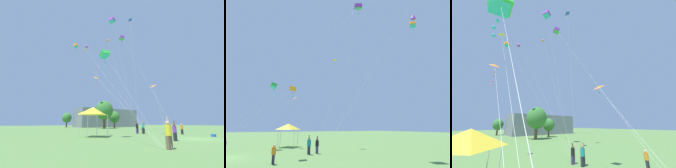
% 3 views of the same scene
% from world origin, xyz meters
% --- Properties ---
extents(ground_plane, '(220.00, 220.00, 0.00)m').
position_xyz_m(ground_plane, '(0.00, 0.00, 0.00)').
color(ground_plane, '#5B8442').
extents(distant_building, '(27.11, 9.38, 7.45)m').
position_xyz_m(distant_building, '(19.59, 48.03, 3.73)').
color(distant_building, slate).
rests_on(distant_building, ground).
extents(tree_far_centre, '(3.76, 3.38, 5.67)m').
position_xyz_m(tree_far_centre, '(14.68, 35.26, 3.67)').
color(tree_far_centre, brown).
rests_on(tree_far_centre, ground).
extents(tree_far_left, '(3.85, 3.47, 5.81)m').
position_xyz_m(tree_far_left, '(3.83, 53.78, 3.75)').
color(tree_far_left, brown).
rests_on(tree_far_left, ground).
extents(tree_near_right, '(5.66, 5.09, 8.53)m').
position_xyz_m(tree_near_right, '(8.44, 31.95, 5.51)').
color(tree_near_right, brown).
rests_on(tree_near_right, ground).
extents(festival_tent, '(2.86, 2.86, 3.50)m').
position_xyz_m(festival_tent, '(-7.98, 7.90, 3.03)').
color(festival_tent, '#B7B7BC').
rests_on(festival_tent, ground).
extents(cooler_box, '(0.55, 0.37, 0.30)m').
position_xyz_m(cooler_box, '(4.33, 0.03, 0.15)').
color(cooler_box, blue).
rests_on(cooler_box, ground).
extents(person_orange_shirt, '(0.36, 0.36, 1.53)m').
position_xyz_m(person_orange_shirt, '(5.01, 4.45, 0.83)').
color(person_orange_shirt, '#282833').
rests_on(person_orange_shirt, ground).
extents(person_teal_shirt, '(0.43, 0.43, 2.10)m').
position_xyz_m(person_teal_shirt, '(1.24, 8.60, 1.02)').
color(person_teal_shirt, '#282833').
rests_on(person_teal_shirt, ground).
extents(person_yellow_shirt, '(0.41, 0.41, 2.01)m').
position_xyz_m(person_yellow_shirt, '(-7.99, -2.52, 0.97)').
color(person_yellow_shirt, brown).
rests_on(person_yellow_shirt, ground).
extents(person_black_shirt, '(0.40, 0.40, 1.93)m').
position_xyz_m(person_black_shirt, '(0.95, 9.66, 0.93)').
color(person_black_shirt, '#473860').
rests_on(person_black_shirt, ground).
extents(person_purple_shirt, '(0.37, 0.37, 1.80)m').
position_xyz_m(person_purple_shirt, '(-3.52, 0.00, 0.87)').
color(person_purple_shirt, '#282833').
rests_on(person_purple_shirt, ground).
extents(kite_purple_diamond_0, '(1.44, 20.90, 25.07)m').
position_xyz_m(kite_purple_diamond_0, '(0.25, 29.44, 24.45)').
color(kite_purple_diamond_0, silver).
rests_on(kite_purple_diamond_0, ground).
extents(kite_orange_box_1, '(4.22, 23.18, 25.44)m').
position_xyz_m(kite_orange_box_1, '(-2.12, 32.05, 24.79)').
color(kite_orange_box_1, silver).
rests_on(kite_orange_box_1, ground).
extents(kite_orange_delta_2, '(1.30, 11.39, 7.86)m').
position_xyz_m(kite_orange_delta_2, '(-7.38, 8.38, 7.43)').
color(kite_orange_delta_2, silver).
rests_on(kite_orange_delta_2, ground).
extents(kite_orange_diamond_3, '(4.65, 16.61, 27.09)m').
position_xyz_m(kite_orange_diamond_3, '(5.65, 26.13, 26.52)').
color(kite_orange_diamond_3, silver).
rests_on(kite_orange_diamond_3, ground).
extents(kite_orange_delta_4, '(10.46, 9.98, 7.57)m').
position_xyz_m(kite_orange_delta_4, '(1.43, 6.31, 7.15)').
color(kite_orange_delta_4, silver).
rests_on(kite_orange_delta_4, ground).
extents(kite_yellow_delta_5, '(2.25, 17.59, 15.26)m').
position_xyz_m(kite_yellow_delta_5, '(-6.37, 14.90, 14.76)').
color(kite_yellow_delta_5, silver).
rests_on(kite_yellow_delta_5, ground).
extents(kite_blue_delta_6, '(4.21, 5.88, 26.59)m').
position_xyz_m(kite_blue_delta_6, '(5.00, 14.83, 26.01)').
color(kite_blue_delta_6, silver).
rests_on(kite_blue_delta_6, ground).
extents(kite_purple_box_7, '(6.42, 16.12, 20.87)m').
position_xyz_m(kite_purple_box_7, '(2.38, 14.96, 20.36)').
color(kite_purple_box_7, silver).
rests_on(kite_purple_box_7, ground).
extents(kite_green_box_8, '(1.12, 7.87, 10.04)m').
position_xyz_m(kite_green_box_8, '(-8.12, 5.15, 9.46)').
color(kite_green_box_8, silver).
rests_on(kite_green_box_8, ground).
extents(kite_purple_box_9, '(2.51, 10.38, 28.28)m').
position_xyz_m(kite_purple_box_9, '(2.38, 18.98, 27.62)').
color(kite_purple_box_9, silver).
rests_on(kite_purple_box_9, ground).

